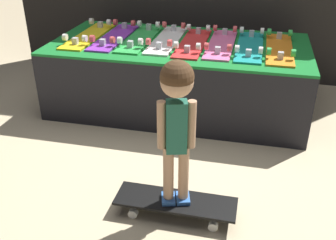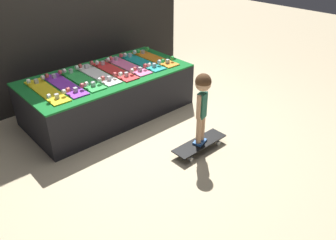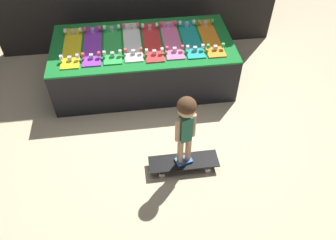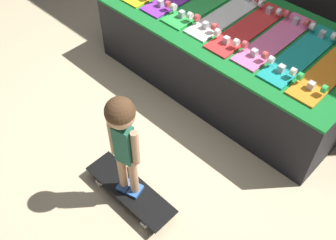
{
  "view_description": "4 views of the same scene",
  "coord_description": "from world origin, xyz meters",
  "px_view_note": "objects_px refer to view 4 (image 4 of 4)",
  "views": [
    {
      "loc": [
        0.61,
        -2.38,
        1.49
      ],
      "look_at": [
        0.11,
        -0.24,
        0.33
      ],
      "focal_mm": 42.0,
      "sensor_mm": 36.0,
      "label": 1
    },
    {
      "loc": [
        -1.98,
        -2.68,
        2.11
      ],
      "look_at": [
        0.14,
        -0.34,
        0.26
      ],
      "focal_mm": 35.0,
      "sensor_mm": 36.0,
      "label": 2
    },
    {
      "loc": [
        -0.13,
        -2.57,
        2.61
      ],
      "look_at": [
        0.17,
        -0.32,
        0.27
      ],
      "focal_mm": 35.0,
      "sensor_mm": 36.0,
      "label": 3
    },
    {
      "loc": [
        1.39,
        -1.52,
        2.27
      ],
      "look_at": [
        0.15,
        -0.25,
        0.29
      ],
      "focal_mm": 42.0,
      "sensor_mm": 36.0,
      "label": 4
    }
  ],
  "objects_px": {
    "skateboard_green_on_rack": "(204,3)",
    "skateboard_red_on_rack": "(248,27)",
    "skateboard_teal_on_rack": "(302,53)",
    "child": "(123,132)",
    "skateboard_white_on_rack": "(228,14)",
    "skateboard_on_floor": "(130,190)",
    "skateboard_pink_on_rack": "(275,39)",
    "skateboard_orange_on_rack": "(331,69)"
  },
  "relations": [
    {
      "from": "skateboard_green_on_rack",
      "to": "skateboard_red_on_rack",
      "type": "relative_size",
      "value": 1.0
    },
    {
      "from": "skateboard_red_on_rack",
      "to": "skateboard_teal_on_rack",
      "type": "distance_m",
      "value": 0.45
    },
    {
      "from": "skateboard_red_on_rack",
      "to": "child",
      "type": "distance_m",
      "value": 1.37
    },
    {
      "from": "skateboard_teal_on_rack",
      "to": "skateboard_white_on_rack",
      "type": "bearing_deg",
      "value": 177.71
    },
    {
      "from": "skateboard_red_on_rack",
      "to": "skateboard_on_floor",
      "type": "relative_size",
      "value": 1.19
    },
    {
      "from": "skateboard_red_on_rack",
      "to": "skateboard_on_floor",
      "type": "bearing_deg",
      "value": -83.57
    },
    {
      "from": "skateboard_white_on_rack",
      "to": "skateboard_teal_on_rack",
      "type": "xyz_separation_m",
      "value": [
        0.67,
        -0.03,
        0.0
      ]
    },
    {
      "from": "skateboard_pink_on_rack",
      "to": "child",
      "type": "bearing_deg",
      "value": -92.91
    },
    {
      "from": "skateboard_green_on_rack",
      "to": "skateboard_pink_on_rack",
      "type": "relative_size",
      "value": 1.0
    },
    {
      "from": "child",
      "to": "skateboard_teal_on_rack",
      "type": "bearing_deg",
      "value": 62.46
    },
    {
      "from": "skateboard_pink_on_rack",
      "to": "skateboard_orange_on_rack",
      "type": "relative_size",
      "value": 1.0
    },
    {
      "from": "skateboard_pink_on_rack",
      "to": "child",
      "type": "height_order",
      "value": "child"
    },
    {
      "from": "skateboard_teal_on_rack",
      "to": "skateboard_orange_on_rack",
      "type": "relative_size",
      "value": 1.0
    },
    {
      "from": "skateboard_teal_on_rack",
      "to": "skateboard_orange_on_rack",
      "type": "distance_m",
      "value": 0.22
    },
    {
      "from": "skateboard_red_on_rack",
      "to": "skateboard_orange_on_rack",
      "type": "distance_m",
      "value": 0.67
    },
    {
      "from": "skateboard_white_on_rack",
      "to": "skateboard_on_floor",
      "type": "distance_m",
      "value": 1.53
    },
    {
      "from": "skateboard_on_floor",
      "to": "child",
      "type": "bearing_deg",
      "value": -63.43
    },
    {
      "from": "skateboard_green_on_rack",
      "to": "skateboard_teal_on_rack",
      "type": "xyz_separation_m",
      "value": [
        0.89,
        -0.01,
        0.0
      ]
    },
    {
      "from": "skateboard_on_floor",
      "to": "child",
      "type": "height_order",
      "value": "child"
    },
    {
      "from": "skateboard_orange_on_rack",
      "to": "child",
      "type": "bearing_deg",
      "value": -110.8
    },
    {
      "from": "skateboard_white_on_rack",
      "to": "skateboard_pink_on_rack",
      "type": "distance_m",
      "value": 0.45
    },
    {
      "from": "child",
      "to": "skateboard_white_on_rack",
      "type": "bearing_deg",
      "value": 89.66
    },
    {
      "from": "skateboard_green_on_rack",
      "to": "skateboard_pink_on_rack",
      "type": "bearing_deg",
      "value": 0.04
    },
    {
      "from": "skateboard_pink_on_rack",
      "to": "skateboard_orange_on_rack",
      "type": "bearing_deg",
      "value": -2.51
    },
    {
      "from": "skateboard_teal_on_rack",
      "to": "skateboard_on_floor",
      "type": "distance_m",
      "value": 1.48
    },
    {
      "from": "skateboard_green_on_rack",
      "to": "skateboard_teal_on_rack",
      "type": "bearing_deg",
      "value": -0.72
    },
    {
      "from": "skateboard_green_on_rack",
      "to": "skateboard_orange_on_rack",
      "type": "height_order",
      "value": "same"
    },
    {
      "from": "skateboard_pink_on_rack",
      "to": "child",
      "type": "distance_m",
      "value": 1.38
    },
    {
      "from": "skateboard_pink_on_rack",
      "to": "skateboard_teal_on_rack",
      "type": "distance_m",
      "value": 0.22
    },
    {
      "from": "skateboard_teal_on_rack",
      "to": "child",
      "type": "height_order",
      "value": "child"
    },
    {
      "from": "skateboard_red_on_rack",
      "to": "skateboard_teal_on_rack",
      "type": "height_order",
      "value": "same"
    },
    {
      "from": "skateboard_white_on_rack",
      "to": "skateboard_teal_on_rack",
      "type": "relative_size",
      "value": 1.0
    },
    {
      "from": "skateboard_white_on_rack",
      "to": "skateboard_orange_on_rack",
      "type": "relative_size",
      "value": 1.0
    },
    {
      "from": "skateboard_red_on_rack",
      "to": "skateboard_teal_on_rack",
      "type": "bearing_deg",
      "value": 1.19
    },
    {
      "from": "skateboard_orange_on_rack",
      "to": "child",
      "type": "xyz_separation_m",
      "value": [
        -0.52,
        -1.36,
        0.08
      ]
    },
    {
      "from": "skateboard_red_on_rack",
      "to": "skateboard_on_floor",
      "type": "distance_m",
      "value": 1.46
    },
    {
      "from": "skateboard_green_on_rack",
      "to": "skateboard_white_on_rack",
      "type": "height_order",
      "value": "same"
    },
    {
      "from": "skateboard_white_on_rack",
      "to": "skateboard_red_on_rack",
      "type": "bearing_deg",
      "value": -9.17
    },
    {
      "from": "skateboard_orange_on_rack",
      "to": "skateboard_pink_on_rack",
      "type": "bearing_deg",
      "value": 177.49
    },
    {
      "from": "skateboard_orange_on_rack",
      "to": "child",
      "type": "height_order",
      "value": "child"
    },
    {
      "from": "skateboard_red_on_rack",
      "to": "skateboard_orange_on_rack",
      "type": "relative_size",
      "value": 1.0
    },
    {
      "from": "skateboard_green_on_rack",
      "to": "skateboard_on_floor",
      "type": "height_order",
      "value": "skateboard_green_on_rack"
    }
  ]
}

